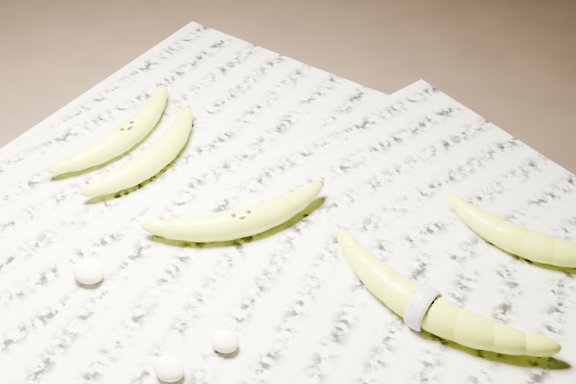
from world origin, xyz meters
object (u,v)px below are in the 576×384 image
Objects in this scene: banana_left_a at (127,133)px; banana_upper_a at (526,240)px; banana_left_b at (156,155)px; banana_taped at (424,306)px; banana_center at (241,220)px.

banana_upper_a is (0.50, 0.13, 0.00)m from banana_left_a.
banana_left_a is 0.51m from banana_upper_a.
banana_left_a is at bearing 77.10° from banana_left_b.
banana_left_a is at bearing -172.72° from banana_upper_a.
banana_left_a and banana_left_b have the same top height.
banana_taped is (0.45, -0.03, 0.00)m from banana_left_a.
banana_taped is (0.23, 0.01, 0.00)m from banana_center.
banana_left_b is 0.92× the size of banana_center.
banana_left_a and banana_upper_a have the same top height.
banana_left_b is at bearing -169.50° from banana_upper_a.
banana_taped is at bearing -95.30° from banana_left_a.
banana_taped reaches higher than banana_upper_a.
banana_left_b is at bearing 179.20° from banana_taped.
banana_upper_a is (0.43, 0.14, -0.00)m from banana_left_b.
banana_center is at bearing -175.36° from banana_taped.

